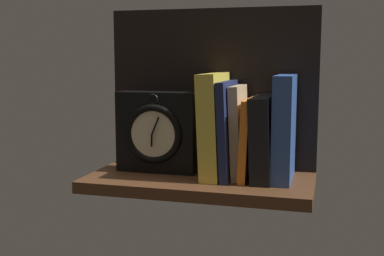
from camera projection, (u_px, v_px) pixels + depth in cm
name	position (u px, v px, depth cm)	size (l,w,h in cm)	color
ground_plane	(200.00, 182.00, 108.68)	(49.11, 23.80, 2.50)	#4C2D19
back_panel	(212.00, 89.00, 116.70)	(49.11, 1.20, 37.16)	black
book_yellow_seinlanguage	(215.00, 125.00, 108.28)	(3.97, 16.92, 22.52)	gold
book_navy_bierce	(229.00, 129.00, 107.56)	(1.74, 16.95, 20.87)	#192147
book_tan_shortstories	(239.00, 132.00, 107.04)	(2.01, 12.30, 19.93)	tan
book_orange_pandolfini	(249.00, 139.00, 106.67)	(1.65, 15.12, 17.14)	orange
book_black_skeptic	(264.00, 138.00, 105.77)	(4.15, 15.85, 17.76)	black
book_blue_modern	(284.00, 128.00, 104.31)	(3.86, 14.47, 22.26)	#2D4C8E
framed_clock	(157.00, 132.00, 112.20)	(18.23, 6.72, 18.23)	black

